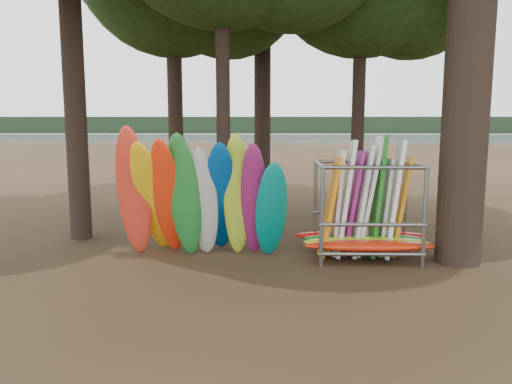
{
  "coord_description": "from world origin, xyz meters",
  "views": [
    {
      "loc": [
        -0.23,
        -10.75,
        3.17
      ],
      "look_at": [
        -0.51,
        1.5,
        1.4
      ],
      "focal_mm": 35.0,
      "sensor_mm": 36.0,
      "label": 1
    }
  ],
  "objects": [
    {
      "name": "ground",
      "position": [
        0.0,
        0.0,
        0.0
      ],
      "size": [
        120.0,
        120.0,
        0.0
      ],
      "primitive_type": "plane",
      "color": "#47331E",
      "rests_on": "ground"
    },
    {
      "name": "lake",
      "position": [
        0.0,
        60.0,
        0.0
      ],
      "size": [
        160.0,
        160.0,
        0.0
      ],
      "primitive_type": "plane",
      "color": "gray",
      "rests_on": "ground"
    },
    {
      "name": "far_shore",
      "position": [
        0.0,
        110.0,
        2.0
      ],
      "size": [
        160.0,
        4.0,
        4.0
      ],
      "primitive_type": "cube",
      "color": "black",
      "rests_on": "ground"
    },
    {
      "name": "kayak_row",
      "position": [
        -1.77,
        0.43,
        1.38
      ],
      "size": [
        3.95,
        2.15,
        3.19
      ],
      "color": "red",
      "rests_on": "ground"
    },
    {
      "name": "storage_rack",
      "position": [
        2.03,
        0.54,
        1.04
      ],
      "size": [
        3.19,
        1.54,
        2.86
      ],
      "color": "slate",
      "rests_on": "ground"
    }
  ]
}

